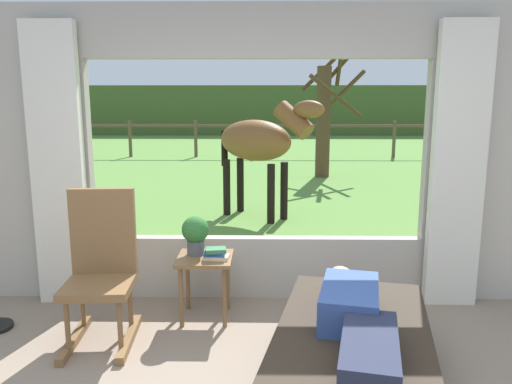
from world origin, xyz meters
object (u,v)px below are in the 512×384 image
(book_stack, at_px, (216,254))
(rocking_chair, at_px, (101,268))
(reclining_person, at_px, (355,318))
(horse, at_px, (259,142))
(pasture_tree, at_px, (325,116))
(recliner_sofa, at_px, (352,361))
(potted_plant, at_px, (195,233))
(side_table, at_px, (205,268))

(book_stack, bearing_deg, rocking_chair, -160.50)
(reclining_person, bearing_deg, rocking_chair, 168.30)
(horse, xyz_separation_m, pasture_tree, (1.44, 4.01, 0.24))
(rocking_chair, bearing_deg, reclining_person, -27.88)
(recliner_sofa, height_order, potted_plant, potted_plant)
(reclining_person, relative_size, rocking_chair, 1.28)
(reclining_person, distance_m, horse, 4.60)
(horse, relative_size, pasture_tree, 0.61)
(horse, bearing_deg, potted_plant, 29.29)
(reclining_person, height_order, potted_plant, potted_plant)
(rocking_chair, height_order, pasture_tree, pasture_tree)
(side_table, xyz_separation_m, pasture_tree, (1.85, 7.41, 0.97))
(rocking_chair, xyz_separation_m, book_stack, (0.82, 0.29, 0.02))
(reclining_person, relative_size, side_table, 2.75)
(recliner_sofa, bearing_deg, potted_plant, 146.32)
(potted_plant, bearing_deg, horse, 81.64)
(horse, bearing_deg, rocking_chair, 20.79)
(recliner_sofa, relative_size, rocking_chair, 1.65)
(pasture_tree, bearing_deg, potted_plant, -104.74)
(rocking_chair, height_order, book_stack, rocking_chair)
(rocking_chair, relative_size, horse, 0.65)
(potted_plant, distance_m, horse, 3.40)
(horse, distance_m, pasture_tree, 4.27)
(side_table, distance_m, horse, 3.50)
(book_stack, height_order, pasture_tree, pasture_tree)
(rocking_chair, bearing_deg, recliner_sofa, -26.51)
(side_table, distance_m, pasture_tree, 7.70)
(book_stack, bearing_deg, recliner_sofa, -48.03)
(rocking_chair, relative_size, side_table, 2.15)
(side_table, height_order, pasture_tree, pasture_tree)
(reclining_person, height_order, pasture_tree, pasture_tree)
(potted_plant, xyz_separation_m, book_stack, (0.17, -0.11, -0.14))
(reclining_person, bearing_deg, book_stack, 143.02)
(rocking_chair, distance_m, side_table, 0.81)
(horse, bearing_deg, side_table, 30.76)
(side_table, xyz_separation_m, horse, (0.41, 3.40, 0.73))
(reclining_person, bearing_deg, side_table, 144.42)
(recliner_sofa, relative_size, potted_plant, 5.79)
(potted_plant, distance_m, book_stack, 0.25)
(potted_plant, height_order, book_stack, potted_plant)
(reclining_person, relative_size, horse, 0.83)
(recliner_sofa, xyz_separation_m, horse, (-0.60, 4.47, 0.94))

